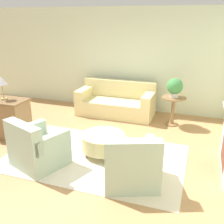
{
  "coord_description": "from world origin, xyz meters",
  "views": [
    {
      "loc": [
        1.74,
        -4.06,
        2.52
      ],
      "look_at": [
        0.15,
        0.55,
        0.75
      ],
      "focal_mm": 42.0,
      "sensor_mm": 36.0,
      "label": 1
    }
  ],
  "objects_px": {
    "armchair_right": "(131,165)",
    "table_lamp": "(2,82)",
    "armchair_left": "(37,148)",
    "potted_plant_on_side_table": "(175,87)",
    "side_table": "(173,106)",
    "ottoman_table": "(103,141)",
    "couch": "(116,103)",
    "dresser": "(7,117)"
  },
  "relations": [
    {
      "from": "dresser",
      "to": "potted_plant_on_side_table",
      "type": "distance_m",
      "value": 3.9
    },
    {
      "from": "ottoman_table",
      "to": "table_lamp",
      "type": "distance_m",
      "value": 2.51
    },
    {
      "from": "armchair_left",
      "to": "dresser",
      "type": "height_order",
      "value": "armchair_left"
    },
    {
      "from": "side_table",
      "to": "armchair_left",
      "type": "bearing_deg",
      "value": -126.79
    },
    {
      "from": "couch",
      "to": "ottoman_table",
      "type": "bearing_deg",
      "value": -78.03
    },
    {
      "from": "potted_plant_on_side_table",
      "to": "armchair_right",
      "type": "bearing_deg",
      "value": -96.67
    },
    {
      "from": "armchair_left",
      "to": "ottoman_table",
      "type": "height_order",
      "value": "armchair_left"
    },
    {
      "from": "couch",
      "to": "side_table",
      "type": "bearing_deg",
      "value": -9.92
    },
    {
      "from": "couch",
      "to": "potted_plant_on_side_table",
      "type": "relative_size",
      "value": 4.46
    },
    {
      "from": "couch",
      "to": "potted_plant_on_side_table",
      "type": "xyz_separation_m",
      "value": [
        1.55,
        -0.27,
        0.64
      ]
    },
    {
      "from": "couch",
      "to": "armchair_left",
      "type": "distance_m",
      "value": 3.04
    },
    {
      "from": "side_table",
      "to": "couch",
      "type": "bearing_deg",
      "value": 170.08
    },
    {
      "from": "table_lamp",
      "to": "couch",
      "type": "bearing_deg",
      "value": 49.5
    },
    {
      "from": "armchair_right",
      "to": "couch",
      "type": "bearing_deg",
      "value": 112.27
    },
    {
      "from": "armchair_right",
      "to": "potted_plant_on_side_table",
      "type": "bearing_deg",
      "value": 83.33
    },
    {
      "from": "side_table",
      "to": "table_lamp",
      "type": "relative_size",
      "value": 1.43
    },
    {
      "from": "ottoman_table",
      "to": "side_table",
      "type": "relative_size",
      "value": 1.16
    },
    {
      "from": "potted_plant_on_side_table",
      "to": "couch",
      "type": "bearing_deg",
      "value": 170.08
    },
    {
      "from": "armchair_left",
      "to": "potted_plant_on_side_table",
      "type": "distance_m",
      "value": 3.47
    },
    {
      "from": "armchair_right",
      "to": "armchair_left",
      "type": "bearing_deg",
      "value": 180.0
    },
    {
      "from": "couch",
      "to": "armchair_right",
      "type": "height_order",
      "value": "couch"
    },
    {
      "from": "couch",
      "to": "dresser",
      "type": "bearing_deg",
      "value": -130.5
    },
    {
      "from": "side_table",
      "to": "dresser",
      "type": "distance_m",
      "value": 3.87
    },
    {
      "from": "armchair_right",
      "to": "table_lamp",
      "type": "bearing_deg",
      "value": 164.41
    },
    {
      "from": "couch",
      "to": "side_table",
      "type": "distance_m",
      "value": 1.58
    },
    {
      "from": "side_table",
      "to": "potted_plant_on_side_table",
      "type": "xyz_separation_m",
      "value": [
        0.0,
        0.0,
        0.47
      ]
    },
    {
      "from": "couch",
      "to": "dresser",
      "type": "relative_size",
      "value": 2.1
    },
    {
      "from": "couch",
      "to": "table_lamp",
      "type": "bearing_deg",
      "value": -130.5
    },
    {
      "from": "armchair_right",
      "to": "ottoman_table",
      "type": "height_order",
      "value": "armchair_right"
    },
    {
      "from": "dresser",
      "to": "potted_plant_on_side_table",
      "type": "relative_size",
      "value": 2.12
    },
    {
      "from": "armchair_left",
      "to": "potted_plant_on_side_table",
      "type": "relative_size",
      "value": 2.32
    },
    {
      "from": "dresser",
      "to": "armchair_left",
      "type": "bearing_deg",
      "value": -32.53
    },
    {
      "from": "armchair_right",
      "to": "dresser",
      "type": "xyz_separation_m",
      "value": [
        -3.06,
        0.86,
        0.1
      ]
    },
    {
      "from": "side_table",
      "to": "potted_plant_on_side_table",
      "type": "distance_m",
      "value": 0.47
    },
    {
      "from": "dresser",
      "to": "table_lamp",
      "type": "distance_m",
      "value": 0.8
    },
    {
      "from": "armchair_right",
      "to": "table_lamp",
      "type": "relative_size",
      "value": 2.14
    },
    {
      "from": "dresser",
      "to": "side_table",
      "type": "bearing_deg",
      "value": 29.01
    },
    {
      "from": "couch",
      "to": "armchair_left",
      "type": "bearing_deg",
      "value": -99.33
    },
    {
      "from": "couch",
      "to": "table_lamp",
      "type": "xyz_separation_m",
      "value": [
        -1.83,
        -2.15,
        0.92
      ]
    },
    {
      "from": "potted_plant_on_side_table",
      "to": "dresser",
      "type": "bearing_deg",
      "value": -150.99
    },
    {
      "from": "ottoman_table",
      "to": "potted_plant_on_side_table",
      "type": "relative_size",
      "value": 1.81
    },
    {
      "from": "side_table",
      "to": "potted_plant_on_side_table",
      "type": "relative_size",
      "value": 1.55
    }
  ]
}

